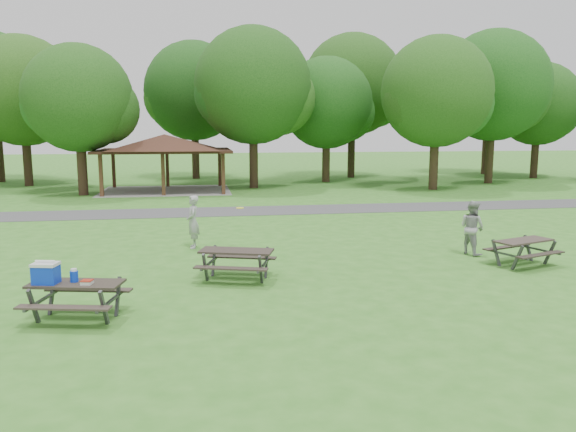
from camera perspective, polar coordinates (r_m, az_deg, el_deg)
The scene contains 19 objects.
ground at distance 14.87m, azimuth -1.33°, elevation -7.44°, with size 160.00×160.00×0.00m, color #347621.
asphalt_path at distance 28.51m, azimuth -5.23°, elevation 0.49°, with size 120.00×3.20×0.02m, color #424244.
pavilion at distance 38.20m, azimuth -12.43°, elevation 7.07°, with size 8.60×7.01×3.76m.
tree_row_c at distance 44.84m, azimuth -25.22°, elevation 11.14°, with size 8.19×7.80×10.67m.
tree_row_d at distance 37.34m, azimuth -20.39°, elevation 10.84°, with size 6.93×6.60×9.27m.
tree_row_e at distance 39.45m, azimuth -3.44°, elevation 12.72°, with size 8.40×8.00×11.02m.
tree_row_f at distance 43.85m, azimuth 4.05°, elevation 11.11°, with size 7.35×7.00×9.55m.
tree_row_g at distance 39.62m, azimuth 14.96°, elevation 11.77°, with size 7.77×7.40×10.25m.
tree_row_h at distance 45.47m, azimuth 20.23°, elevation 12.01°, with size 8.61×8.20×11.37m.
tree_row_i at distance 51.50m, azimuth 24.12°, elevation 10.12°, with size 7.14×6.80×9.52m.
tree_deep_b at distance 47.23m, azimuth -9.40°, elevation 12.13°, with size 8.40×8.00×11.13m.
tree_deep_c at distance 48.08m, azimuth 6.68°, elevation 12.80°, with size 8.82×8.40×11.90m.
tree_deep_d at distance 54.39m, azimuth 19.77°, elevation 11.45°, with size 8.40×8.00×11.27m.
picnic_table_near at distance 13.30m, azimuth -21.58°, elevation -6.51°, with size 2.30×2.00×1.39m.
picnic_table_middle at distance 15.70m, azimuth -5.26°, elevation -4.17°, with size 2.40×2.15×0.87m.
picnic_table_far at distance 18.72m, azimuth 22.80°, elevation -2.82°, with size 2.28×2.05×0.82m.
frisbee_in_flight at distance 19.48m, azimuth -4.90°, elevation 0.82°, with size 0.33×0.33×0.02m.
frisbee_thrower at distance 19.95m, azimuth -9.64°, elevation -0.59°, with size 0.68×0.45×1.86m, color #9A9A9C.
frisbee_catcher at distance 19.66m, azimuth 18.19°, elevation -1.14°, with size 0.88×0.68×1.81m, color #9A9A9C.
Camera 1 is at (-1.96, -14.13, 4.21)m, focal length 35.00 mm.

